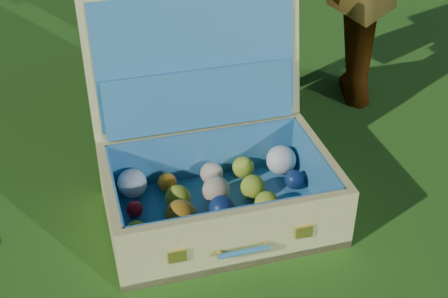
# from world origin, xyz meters

# --- Properties ---
(ground) EXTENTS (60.00, 60.00, 0.00)m
(ground) POSITION_xyz_m (0.00, 0.00, 0.00)
(ground) COLOR #215114
(ground) RESTS_ON ground
(suitcase) EXTENTS (0.65, 0.61, 0.49)m
(suitcase) POSITION_xyz_m (0.13, 0.15, 0.14)
(suitcase) COLOR #D6CC73
(suitcase) RESTS_ON ground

